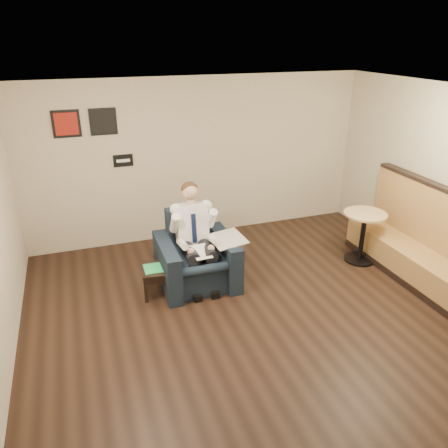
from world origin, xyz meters
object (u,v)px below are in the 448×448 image
object	(u,v)px
seated_man	(199,244)
green_folder	(159,268)
armchair	(196,252)
banquette	(424,237)
smartphone	(163,262)
coffee_mug	(172,260)
cafe_table	(362,237)
side_table	(161,280)

from	to	relation	value
seated_man	green_folder	world-z (taller)	seated_man
armchair	green_folder	distance (m)	0.60
seated_man	banquette	distance (m)	3.27
green_folder	smartphone	size ratio (longest dim) A/B	3.21
green_folder	banquette	xyz separation A→B (m)	(3.73, -0.90, 0.29)
smartphone	armchair	bearing A→B (deg)	13.10
seated_man	coffee_mug	world-z (taller)	seated_man
cafe_table	smartphone	bearing A→B (deg)	175.39
cafe_table	green_folder	bearing A→B (deg)	178.14
smartphone	banquette	xyz separation A→B (m)	(3.63, -1.05, 0.29)
banquette	cafe_table	xyz separation A→B (m)	(-0.44, 0.80, -0.28)
armchair	smartphone	bearing A→B (deg)	174.08
armchair	green_folder	size ratio (longest dim) A/B	2.62
armchair	green_folder	xyz separation A→B (m)	(-0.58, -0.10, -0.11)
green_folder	smartphone	distance (m)	0.18
smartphone	cafe_table	xyz separation A→B (m)	(3.19, -0.26, 0.00)
side_table	coffee_mug	xyz separation A→B (m)	(0.18, 0.08, 0.25)
seated_man	smartphone	bearing A→B (deg)	158.88
seated_man	banquette	xyz separation A→B (m)	(3.15, -0.86, -0.01)
armchair	banquette	distance (m)	3.31
side_table	smartphone	size ratio (longest dim) A/B	3.93
green_folder	seated_man	bearing A→B (deg)	-3.81
green_folder	coffee_mug	bearing A→B (deg)	24.34
side_table	banquette	xyz separation A→B (m)	(3.70, -0.92, 0.50)
armchair	seated_man	world-z (taller)	seated_man
seated_man	green_folder	size ratio (longest dim) A/B	3.48
armchair	side_table	distance (m)	0.64
coffee_mug	smartphone	size ratio (longest dim) A/B	0.68
armchair	side_table	xyz separation A→B (m)	(-0.55, -0.08, -0.32)
coffee_mug	banquette	size ratio (longest dim) A/B	0.03
seated_man	side_table	xyz separation A→B (m)	(-0.55, 0.05, -0.51)
banquette	cafe_table	distance (m)	0.95
smartphone	cafe_table	distance (m)	3.20
smartphone	banquette	world-z (taller)	banquette
coffee_mug	cafe_table	world-z (taller)	cafe_table
side_table	cafe_table	size ratio (longest dim) A/B	0.60
banquette	cafe_table	bearing A→B (deg)	118.99
side_table	coffee_mug	size ratio (longest dim) A/B	5.79
side_table	green_folder	distance (m)	0.21
side_table	smartphone	xyz separation A→B (m)	(0.07, 0.14, 0.21)
green_folder	cafe_table	distance (m)	3.29
coffee_mug	cafe_table	bearing A→B (deg)	-3.75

